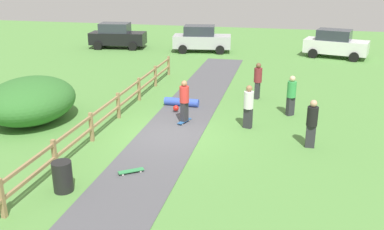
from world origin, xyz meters
name	(u,v)px	position (x,y,z in m)	size (l,w,h in m)	color
ground_plane	(170,134)	(0.00, 0.00, 0.00)	(60.00, 60.00, 0.00)	#568E42
asphalt_path	(170,134)	(0.00, 0.00, 0.01)	(2.40, 28.00, 0.02)	#515156
wooden_fence	(106,113)	(-2.60, 0.00, 0.67)	(0.12, 18.12, 1.10)	#997A51
bush_large	(31,100)	(-5.90, 0.11, 0.91)	(3.40, 4.08, 1.82)	#33702D
trash_bin	(63,177)	(-1.80, -4.84, 0.45)	(0.56, 0.56, 0.90)	black
skater_riding	(184,100)	(0.24, 1.30, 1.01)	(0.48, 0.82, 1.77)	#265999
skater_fallen	(181,102)	(-0.42, 3.35, 0.20)	(1.59, 1.24, 0.36)	blue
skateboard_loose	(131,171)	(-0.30, -3.41, 0.09)	(0.77, 0.63, 0.08)	#338C4C
bystander_green	(291,94)	(4.42, 3.25, 0.96)	(0.54, 0.54, 1.74)	#2D2D33
bystander_maroon	(258,79)	(2.85, 5.38, 0.97)	(0.44, 0.44, 1.75)	#2D2D33
bystander_black	(312,122)	(5.15, -0.07, 0.96)	(0.38, 0.38, 1.75)	#2D2D33
bystander_white	(249,105)	(2.81, 1.34, 0.96)	(0.48, 0.48, 1.74)	#2D2D33
parked_car_white	(335,44)	(7.30, 16.37, 0.96)	(4.49, 2.77, 1.92)	silver
parked_car_black	(117,36)	(-8.80, 16.35, 0.96)	(4.37, 2.39, 1.92)	black
parked_car_silver	(201,39)	(-2.17, 16.35, 0.96)	(4.40, 2.44, 1.92)	#B7B7BC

